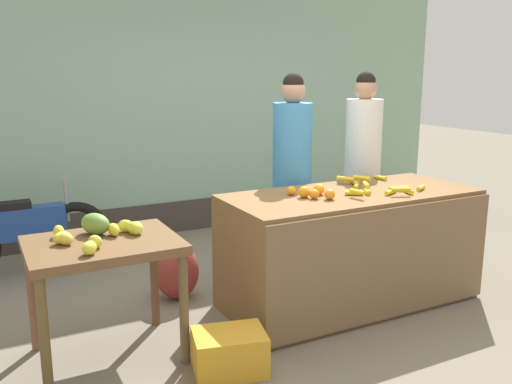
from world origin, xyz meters
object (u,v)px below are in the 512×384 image
object	(u,v)px
vendor_woman_white_shirt	(362,168)
parked_motorcycle	(19,235)
vendor_woman_blue_shirt	(292,178)
produce_crate	(229,352)
produce_sack	(177,271)

from	to	relation	value
vendor_woman_white_shirt	parked_motorcycle	xyz separation A→B (m)	(-2.99, 1.03, -0.52)
vendor_woman_blue_shirt	vendor_woman_white_shirt	xyz separation A→B (m)	(0.83, 0.07, 0.01)
vendor_woman_blue_shirt	parked_motorcycle	bearing A→B (deg)	152.94
parked_motorcycle	produce_crate	distance (m)	2.54
parked_motorcycle	produce_sack	xyz separation A→B (m)	(1.09, -1.10, -0.17)
vendor_woman_white_shirt	produce_sack	world-z (taller)	vendor_woman_white_shirt
parked_motorcycle	vendor_woman_blue_shirt	bearing A→B (deg)	-27.06
parked_motorcycle	produce_sack	bearing A→B (deg)	-45.27
produce_crate	vendor_woman_white_shirt	bearing A→B (deg)	32.81
parked_motorcycle	produce_sack	distance (m)	1.55
vendor_woman_white_shirt	produce_crate	size ratio (longest dim) A/B	4.15
produce_crate	produce_sack	size ratio (longest dim) A/B	0.94
vendor_woman_white_shirt	parked_motorcycle	world-z (taller)	vendor_woman_white_shirt
parked_motorcycle	produce_sack	world-z (taller)	parked_motorcycle
vendor_woman_white_shirt	produce_sack	distance (m)	2.02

